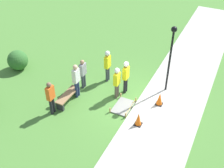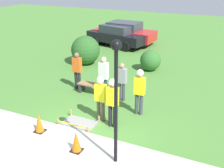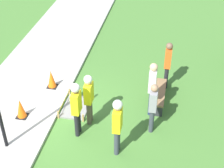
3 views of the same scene
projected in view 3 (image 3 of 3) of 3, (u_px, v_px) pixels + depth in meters
ground_plane at (57, 116)px, 11.01m from camera, size 60.00×60.00×0.00m
sidewalk at (12, 109)px, 11.23m from camera, size 28.00×3.11×0.10m
wet_concrete_patch at (76, 107)px, 11.35m from camera, size 1.27×0.86×0.27m
traffic_cone_near_patch at (51, 79)px, 11.98m from camera, size 0.34×0.34×0.66m
traffic_cone_far_patch at (21, 108)px, 10.66m from camera, size 0.34×0.34×0.67m
park_bench at (158, 95)px, 11.42m from camera, size 1.55×0.44×0.46m
worker_supervisor at (76, 105)px, 9.75m from camera, size 0.40×0.26×1.82m
worker_assistant at (89, 95)px, 10.21m from camera, size 0.40×0.25×1.74m
worker_trainee at (117, 122)px, 9.13m from camera, size 0.40×0.26×1.83m
bystander_in_orange_shirt at (168, 63)px, 11.79m from camera, size 0.40×0.23×1.76m
bystander_in_gray_shirt at (152, 86)px, 10.55m from camera, size 0.40×0.25×1.87m
bystander_in_white_shirt at (153, 105)px, 9.98m from camera, size 0.40×0.22×1.67m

